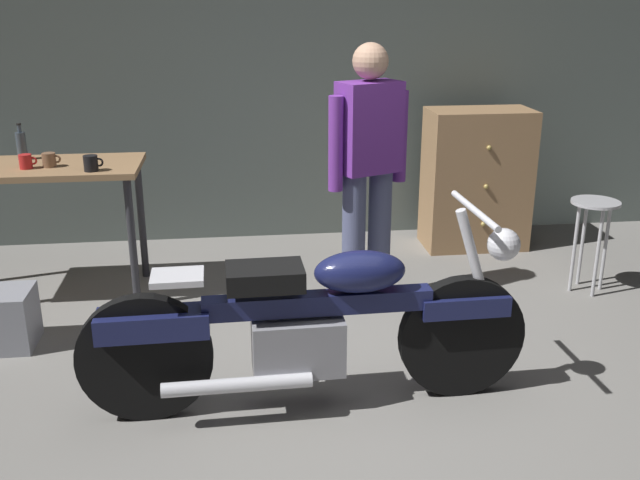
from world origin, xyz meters
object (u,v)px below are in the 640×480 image
Objects in this scene: motorcycle at (311,323)px; person_standing at (368,165)px; mug_brown_stoneware at (49,160)px; mug_red_diner at (26,162)px; bottle at (21,145)px; wooden_dresser at (476,179)px; shop_stool at (593,221)px; mug_black_matte at (91,163)px.

person_standing is at bearing 66.85° from motorcycle.
person_standing is 2.02m from mug_brown_stoneware.
mug_red_diner is 0.14m from mug_brown_stoneware.
motorcycle reaches higher than mug_red_diner.
bottle is (-0.09, 0.28, 0.05)m from mug_red_diner.
person_standing is 1.52× the size of wooden_dresser.
shop_stool is 5.53× the size of mug_brown_stoneware.
mug_brown_stoneware reaches higher than shop_stool.
motorcycle is at bearing -148.98° from shop_stool.
wooden_dresser is 9.09× the size of mug_black_matte.
bottle reaches higher than mug_black_matte.
mug_black_matte is at bearing -27.62° from mug_brown_stoneware.
mug_red_diner is (-3.67, 0.27, 0.45)m from shop_stool.
mug_red_diner is at bearing 136.19° from motorcycle.
wooden_dresser is (1.06, 0.99, -0.38)m from person_standing.
mug_brown_stoneware is at bearing -31.36° from person_standing.
mug_black_matte reaches higher than mug_red_diner.
motorcycle is 2.27m from mug_red_diner.
motorcycle is 1.99× the size of wooden_dresser.
mug_red_diner reaches higher than shop_stool.
bottle reaches higher than motorcycle.
mug_black_matte is at bearing 130.04° from motorcycle.
person_standing is 1.60m from shop_stool.
motorcycle is 1.42m from person_standing.
person_standing is 2.61× the size of shop_stool.
shop_stool is at bearing -4.26° from mug_red_diner.
person_standing is 13.80× the size of mug_black_matte.
mug_brown_stoneware is at bearing 133.11° from motorcycle.
motorcycle reaches higher than mug_brown_stoneware.
bottle is (-0.23, 0.25, 0.05)m from mug_brown_stoneware.
mug_black_matte is at bearing -163.07° from wooden_dresser.
wooden_dresser is at bearing 53.70° from motorcycle.
motorcycle is 3.42× the size of shop_stool.
person_standing is at bearing -6.82° from mug_red_diner.
shop_stool is 3.29m from mug_black_matte.
mug_red_diner is (-3.19, -0.73, 0.40)m from wooden_dresser.
bottle reaches higher than wooden_dresser.
wooden_dresser is 3.30m from mug_red_diner.
mug_black_matte reaches higher than motorcycle.
shop_stool is 2.66× the size of bottle.
mug_black_matte is at bearing -27.82° from person_standing.
motorcycle is 18.11× the size of mug_black_matte.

